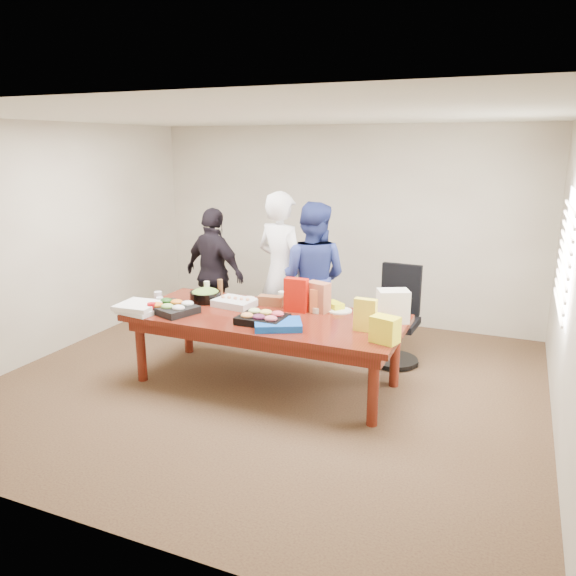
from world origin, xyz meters
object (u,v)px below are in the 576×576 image
at_px(person_center, 281,272).
at_px(conference_table, 266,349).
at_px(salad_bowl, 205,296).
at_px(sheet_cake, 235,303).
at_px(office_chair, 396,319).
at_px(person_right, 312,278).

bearing_deg(person_center, conference_table, 123.61).
relative_size(conference_table, salad_bowl, 8.11).
height_order(conference_table, sheet_cake, sheet_cake).
height_order(office_chair, salad_bowl, office_chair).
bearing_deg(person_center, office_chair, -160.91).
height_order(person_center, person_right, person_center).
distance_m(conference_table, person_right, 1.22).
distance_m(person_right, sheet_cake, 1.07).
bearing_deg(person_center, sheet_cake, 97.53).
xyz_separation_m(office_chair, person_center, (-1.40, -0.01, 0.42)).
height_order(office_chair, sheet_cake, office_chair).
distance_m(person_center, salad_bowl, 1.01).
relative_size(person_center, person_right, 1.06).
xyz_separation_m(sheet_cake, salad_bowl, (-0.39, 0.03, 0.02)).
height_order(office_chair, person_right, person_right).
xyz_separation_m(conference_table, person_center, (-0.28, 1.03, 0.58)).
bearing_deg(salad_bowl, sheet_cake, -4.72).
xyz_separation_m(person_right, salad_bowl, (-0.92, -0.89, -0.10)).
relative_size(office_chair, salad_bowl, 3.12).
distance_m(person_center, person_right, 0.38).
bearing_deg(office_chair, salad_bowl, -153.33).
height_order(conference_table, salad_bowl, salad_bowl).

